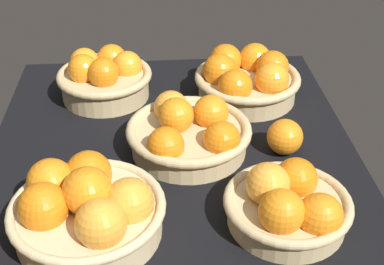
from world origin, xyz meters
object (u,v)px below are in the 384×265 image
basket_far_right (289,204)px  basket_far_left (247,78)px  loose_orange_back_gap (285,137)px  basket_near_right (86,208)px  basket_center (189,132)px  basket_near_left (104,77)px

basket_far_right → basket_far_left: (-42.21, -0.01, 0.77)cm
loose_orange_back_gap → basket_far_left: bearing=-170.0°
basket_near_right → loose_orange_back_gap: basket_near_right is taller
basket_center → basket_far_left: same height
basket_center → basket_near_right: size_ratio=0.98×
basket_center → basket_far_left: 24.89cm
basket_far_left → loose_orange_back_gap: bearing=10.0°
basket_near_right → basket_far_left: (-41.77, 32.08, -0.14)cm
loose_orange_back_gap → basket_near_right: bearing=-61.4°
basket_far_right → basket_far_left: size_ratio=0.87×
basket_near_left → loose_orange_back_gap: bearing=54.8°
basket_near_right → basket_near_left: bearing=-179.9°
basket_far_right → basket_near_left: 55.72cm
basket_near_right → basket_far_right: bearing=89.2°
basket_center → basket_far_right: basket_center is taller
basket_near_left → basket_far_right: bearing=35.2°
basket_near_left → basket_near_right: bearing=0.1°
basket_far_right → basket_near_left: basket_near_left is taller
basket_far_right → basket_near_left: size_ratio=0.98×
basket_center → basket_near_left: basket_near_left is taller
basket_center → basket_far_right: 26.35cm
basket_far_right → basket_near_right: size_ratio=0.84×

